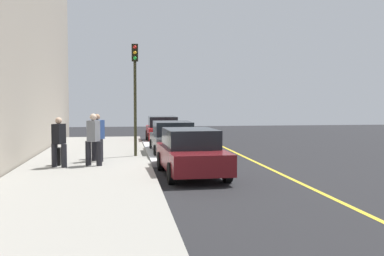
# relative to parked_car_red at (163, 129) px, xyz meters

# --- Properties ---
(ground_plane) EXTENTS (56.00, 56.00, 0.00)m
(ground_plane) POSITION_rel_parked_car_red_xyz_m (11.27, -0.26, -0.76)
(ground_plane) COLOR black
(sidewalk) EXTENTS (28.00, 4.60, 0.15)m
(sidewalk) POSITION_rel_parked_car_red_xyz_m (11.27, -3.56, -0.68)
(sidewalk) COLOR gray
(sidewalk) RESTS_ON ground
(lane_stripe_centre) EXTENTS (28.00, 0.14, 0.01)m
(lane_stripe_centre) POSITION_rel_parked_car_red_xyz_m (11.27, 2.94, -0.75)
(lane_stripe_centre) COLOR gold
(lane_stripe_centre) RESTS_ON ground
(snow_bank_curb) EXTENTS (8.78, 0.56, 0.22)m
(snow_bank_curb) POSITION_rel_parked_car_red_xyz_m (5.81, -0.96, -0.65)
(snow_bank_curb) COLOR white
(snow_bank_curb) RESTS_ON ground
(parked_car_red) EXTENTS (4.40, 1.93, 1.51)m
(parked_car_red) POSITION_rel_parked_car_red_xyz_m (0.00, 0.00, 0.00)
(parked_car_red) COLOR black
(parked_car_red) RESTS_ON ground
(parked_car_charcoal) EXTENTS (4.43, 1.93, 1.51)m
(parked_car_charcoal) POSITION_rel_parked_car_red_xyz_m (6.74, -0.09, 0.00)
(parked_car_charcoal) COLOR black
(parked_car_charcoal) RESTS_ON ground
(parked_car_maroon) EXTENTS (4.49, 2.03, 1.51)m
(parked_car_maroon) POSITION_rel_parked_car_red_xyz_m (12.20, -0.06, 0.00)
(parked_car_maroon) COLOR black
(parked_car_maroon) RESTS_ON ground
(pedestrian_grey_coat) EXTENTS (0.57, 0.59, 1.84)m
(pedestrian_grey_coat) POSITION_rel_parked_car_red_xyz_m (10.50, -3.28, 0.37)
(pedestrian_grey_coat) COLOR black
(pedestrian_grey_coat) RESTS_ON sidewalk
(pedestrian_black_coat) EXTENTS (0.54, 0.54, 1.72)m
(pedestrian_black_coat) POSITION_rel_parked_car_red_xyz_m (10.74, -4.43, 0.31)
(pedestrian_black_coat) COLOR black
(pedestrian_black_coat) RESTS_ON sidewalk
(pedestrian_blue_coat) EXTENTS (0.55, 0.57, 1.79)m
(pedestrian_blue_coat) POSITION_rel_parked_car_red_xyz_m (9.29, -3.23, 0.35)
(pedestrian_blue_coat) COLOR black
(pedestrian_blue_coat) RESTS_ON sidewalk
(traffic_light_pole) EXTENTS (0.35, 0.26, 4.60)m
(traffic_light_pole) POSITION_rel_parked_car_red_xyz_m (7.82, -1.76, 2.49)
(traffic_light_pole) COLOR #2D2D19
(traffic_light_pole) RESTS_ON sidewalk
(rolling_suitcase) EXTENTS (0.34, 0.22, 0.99)m
(rolling_suitcase) POSITION_rel_parked_car_red_xyz_m (10.23, -4.56, -0.29)
(rolling_suitcase) COLOR black
(rolling_suitcase) RESTS_ON sidewalk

